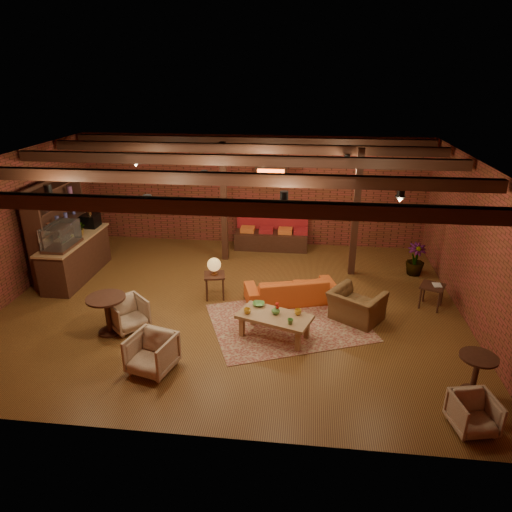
# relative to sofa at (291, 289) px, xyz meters

# --- Properties ---
(floor) EXTENTS (10.00, 10.00, 0.00)m
(floor) POSITION_rel_sofa_xyz_m (-1.31, -0.30, -0.30)
(floor) COLOR #422310
(floor) RESTS_ON ground
(ceiling) EXTENTS (10.00, 8.00, 0.02)m
(ceiling) POSITION_rel_sofa_xyz_m (-1.31, -0.30, 2.90)
(ceiling) COLOR black
(ceiling) RESTS_ON wall_back
(wall_back) EXTENTS (10.00, 0.02, 3.20)m
(wall_back) POSITION_rel_sofa_xyz_m (-1.31, 3.70, 1.30)
(wall_back) COLOR brown
(wall_back) RESTS_ON ground
(wall_front) EXTENTS (10.00, 0.02, 3.20)m
(wall_front) POSITION_rel_sofa_xyz_m (-1.31, -4.30, 1.30)
(wall_front) COLOR brown
(wall_front) RESTS_ON ground
(wall_left) EXTENTS (0.02, 8.00, 3.20)m
(wall_left) POSITION_rel_sofa_xyz_m (-6.31, -0.30, 1.30)
(wall_left) COLOR brown
(wall_left) RESTS_ON ground
(wall_right) EXTENTS (0.02, 8.00, 3.20)m
(wall_right) POSITION_rel_sofa_xyz_m (3.69, -0.30, 1.30)
(wall_right) COLOR brown
(wall_right) RESTS_ON ground
(ceiling_beams) EXTENTS (9.80, 6.40, 0.22)m
(ceiling_beams) POSITION_rel_sofa_xyz_m (-1.31, -0.30, 2.78)
(ceiling_beams) COLOR black
(ceiling_beams) RESTS_ON ceiling
(ceiling_pipe) EXTENTS (9.60, 0.12, 0.12)m
(ceiling_pipe) POSITION_rel_sofa_xyz_m (-1.31, 1.30, 2.55)
(ceiling_pipe) COLOR black
(ceiling_pipe) RESTS_ON ceiling
(post_left) EXTENTS (0.16, 0.16, 3.20)m
(post_left) POSITION_rel_sofa_xyz_m (-1.91, 2.30, 1.30)
(post_left) COLOR black
(post_left) RESTS_ON ground
(post_right) EXTENTS (0.16, 0.16, 3.20)m
(post_right) POSITION_rel_sofa_xyz_m (1.49, 1.70, 1.30)
(post_right) COLOR black
(post_right) RESTS_ON ground
(service_counter) EXTENTS (0.80, 2.50, 1.60)m
(service_counter) POSITION_rel_sofa_xyz_m (-5.41, 0.70, 0.50)
(service_counter) COLOR black
(service_counter) RESTS_ON ground
(plant_counter) EXTENTS (0.35, 0.39, 0.30)m
(plant_counter) POSITION_rel_sofa_xyz_m (-5.31, 0.90, 0.92)
(plant_counter) COLOR #337F33
(plant_counter) RESTS_ON service_counter
(shelving_hutch) EXTENTS (0.52, 2.00, 2.40)m
(shelving_hutch) POSITION_rel_sofa_xyz_m (-5.81, 0.80, 0.90)
(shelving_hutch) COLOR black
(shelving_hutch) RESTS_ON ground
(banquette) EXTENTS (2.10, 0.70, 1.00)m
(banquette) POSITION_rel_sofa_xyz_m (-0.71, 3.25, 0.20)
(banquette) COLOR maroon
(banquette) RESTS_ON ground
(service_sign) EXTENTS (0.86, 0.06, 0.30)m
(service_sign) POSITION_rel_sofa_xyz_m (-0.71, 2.80, 2.05)
(service_sign) COLOR #FC5119
(service_sign) RESTS_ON ceiling
(ceiling_spotlights) EXTENTS (6.40, 4.40, 0.28)m
(ceiling_spotlights) POSITION_rel_sofa_xyz_m (-1.31, -0.30, 2.56)
(ceiling_spotlights) COLOR black
(ceiling_spotlights) RESTS_ON ceiling
(rug) EXTENTS (3.75, 3.34, 0.01)m
(rug) POSITION_rel_sofa_xyz_m (0.00, -0.96, -0.29)
(rug) COLOR maroon
(rug) RESTS_ON floor
(sofa) EXTENTS (2.18, 1.34, 0.59)m
(sofa) POSITION_rel_sofa_xyz_m (0.00, 0.00, 0.00)
(sofa) COLOR #C64D1B
(sofa) RESTS_ON floor
(coffee_table) EXTENTS (1.56, 1.13, 0.73)m
(coffee_table) POSITION_rel_sofa_xyz_m (-0.26, -1.53, 0.13)
(coffee_table) COLOR olive
(coffee_table) RESTS_ON floor
(side_table_lamp) EXTENTS (0.55, 0.55, 0.98)m
(side_table_lamp) POSITION_rel_sofa_xyz_m (-1.74, -0.01, 0.45)
(side_table_lamp) COLOR black
(side_table_lamp) RESTS_ON floor
(round_table_left) EXTENTS (0.76, 0.76, 0.79)m
(round_table_left) POSITION_rel_sofa_xyz_m (-3.54, -1.76, 0.24)
(round_table_left) COLOR black
(round_table_left) RESTS_ON floor
(armchair_a) EXTENTS (0.93, 0.93, 0.70)m
(armchair_a) POSITION_rel_sofa_xyz_m (-3.22, -1.55, 0.05)
(armchair_a) COLOR beige
(armchair_a) RESTS_ON floor
(armchair_b) EXTENTS (0.88, 0.85, 0.75)m
(armchair_b) POSITION_rel_sofa_xyz_m (-2.28, -2.85, 0.08)
(armchair_b) COLOR beige
(armchair_b) RESTS_ON floor
(armchair_right) EXTENTS (1.21, 1.11, 0.88)m
(armchair_right) POSITION_rel_sofa_xyz_m (1.39, -0.69, 0.14)
(armchair_right) COLOR brown
(armchair_right) RESTS_ON floor
(side_table_book) EXTENTS (0.63, 0.63, 0.55)m
(side_table_book) POSITION_rel_sofa_xyz_m (3.09, 0.06, 0.20)
(side_table_book) COLOR black
(side_table_book) RESTS_ON floor
(round_table_right) EXTENTS (0.59, 0.59, 0.69)m
(round_table_right) POSITION_rel_sofa_xyz_m (3.09, -2.85, 0.17)
(round_table_right) COLOR black
(round_table_right) RESTS_ON floor
(armchair_far) EXTENTS (0.70, 0.67, 0.61)m
(armchair_far) POSITION_rel_sofa_xyz_m (2.81, -3.70, 0.01)
(armchair_far) COLOR beige
(armchair_far) RESTS_ON floor
(plant_tall) EXTENTS (1.52, 1.52, 2.50)m
(plant_tall) POSITION_rel_sofa_xyz_m (3.09, 1.81, 0.95)
(plant_tall) COLOR #4C7F4C
(plant_tall) RESTS_ON floor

